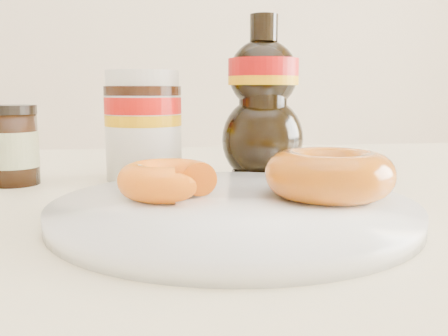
{
  "coord_description": "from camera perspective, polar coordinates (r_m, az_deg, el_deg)",
  "views": [
    {
      "loc": [
        -0.12,
        -0.39,
        0.86
      ],
      "look_at": [
        -0.05,
        0.06,
        0.79
      ],
      "focal_mm": 40.0,
      "sensor_mm": 36.0,
      "label": 1
    }
  ],
  "objects": [
    {
      "name": "dining_table",
      "position": [
        0.54,
        4.83,
        -11.83
      ],
      "size": [
        1.4,
        0.9,
        0.75
      ],
      "color": "beige",
      "rests_on": "ground"
    },
    {
      "name": "plate",
      "position": [
        0.42,
        1.07,
        -4.72
      ],
      "size": [
        0.3,
        0.3,
        0.02
      ],
      "color": "white",
      "rests_on": "dining_table"
    },
    {
      "name": "donut_bitten",
      "position": [
        0.43,
        -6.47,
        -1.34
      ],
      "size": [
        0.09,
        0.09,
        0.03
      ],
      "primitive_type": "torus",
      "rotation": [
        0.0,
        0.0,
        -0.03
      ],
      "color": "orange",
      "rests_on": "plate"
    },
    {
      "name": "donut_whole",
      "position": [
        0.44,
        11.94,
        -0.69
      ],
      "size": [
        0.12,
        0.12,
        0.04
      ],
      "primitive_type": "torus",
      "rotation": [
        0.0,
        0.0,
        0.12
      ],
      "color": "#AA490A",
      "rests_on": "plate"
    },
    {
      "name": "nutella_jar",
      "position": [
        0.61,
        -9.2,
        5.32
      ],
      "size": [
        0.09,
        0.09,
        0.13
      ],
      "rotation": [
        0.0,
        0.0,
        -0.08
      ],
      "color": "white",
      "rests_on": "dining_table"
    },
    {
      "name": "syrup_bottle",
      "position": [
        0.61,
        4.48,
        8.0
      ],
      "size": [
        0.12,
        0.11,
        0.19
      ],
      "primitive_type": null,
      "rotation": [
        0.0,
        0.0,
        0.23
      ],
      "color": "black",
      "rests_on": "dining_table"
    },
    {
      "name": "dark_jar",
      "position": [
        0.61,
        -22.98,
        2.32
      ],
      "size": [
        0.06,
        0.06,
        0.09
      ],
      "rotation": [
        0.0,
        0.0,
        -0.35
      ],
      "color": "black",
      "rests_on": "dining_table"
    }
  ]
}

